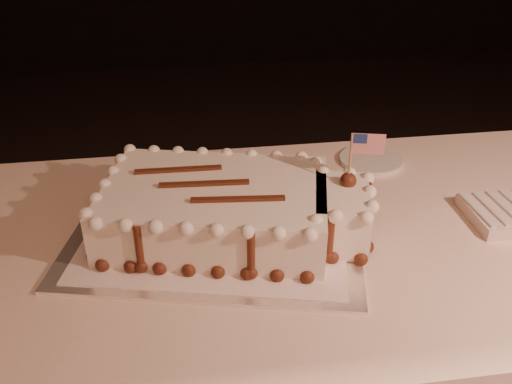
{
  "coord_description": "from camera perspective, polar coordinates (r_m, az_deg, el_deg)",
  "views": [
    {
      "loc": [
        -0.25,
        -0.33,
        1.41
      ],
      "look_at": [
        -0.11,
        0.62,
        0.84
      ],
      "focal_mm": 40.0,
      "sensor_mm": 36.0,
      "label": 1
    }
  ],
  "objects": [
    {
      "name": "banquet_table",
      "position": [
        1.41,
        4.95,
        -16.59
      ],
      "size": [
        2.4,
        0.8,
        0.75
      ],
      "primitive_type": "cube",
      "color": "beige",
      "rests_on": "ground"
    },
    {
      "name": "doily",
      "position": [
        1.15,
        -3.96,
        -3.81
      ],
      "size": [
        0.59,
        0.5,
        0.0
      ],
      "primitive_type": "cube",
      "rotation": [
        0.0,
        0.0,
        -0.24
      ],
      "color": "white",
      "rests_on": "cake_board"
    },
    {
      "name": "cake_board",
      "position": [
        1.15,
        -3.95,
        -4.02
      ],
      "size": [
        0.65,
        0.55,
        0.01
      ],
      "primitive_type": "cube",
      "rotation": [
        0.0,
        0.0,
        -0.24
      ],
      "color": "white",
      "rests_on": "banquet_table"
    },
    {
      "name": "sheet_cake",
      "position": [
        1.12,
        -2.52,
        -1.69
      ],
      "size": [
        0.56,
        0.4,
        0.21
      ],
      "color": "white",
      "rests_on": "doily"
    },
    {
      "name": "side_plate",
      "position": [
        1.44,
        11.42,
        3.14
      ],
      "size": [
        0.15,
        0.15,
        0.01
      ],
      "primitive_type": "cylinder",
      "color": "silver",
      "rests_on": "banquet_table"
    }
  ]
}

